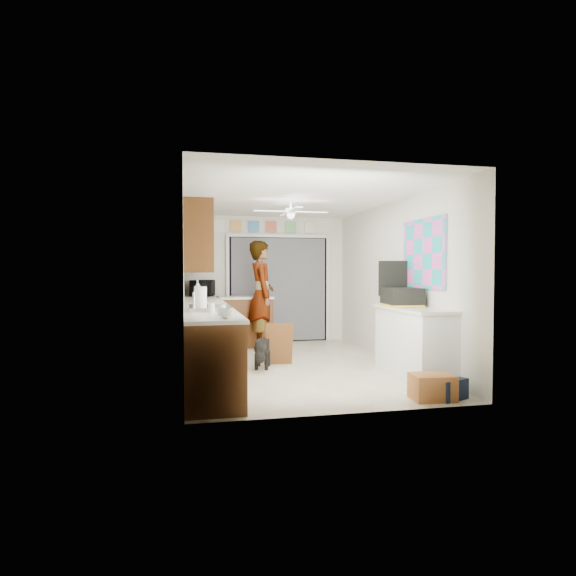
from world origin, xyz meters
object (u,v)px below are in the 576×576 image
paper_towel_roll (201,299)px  suitcase (402,297)px  cup (225,313)px  dog (262,352)px  microwave (203,288)px  man (261,295)px  cardboard_box (432,387)px  navy_crate (446,388)px  soap_bottle (198,291)px

paper_towel_roll → suitcase: size_ratio=0.51×
cup → dog: cup is taller
microwave → man: man is taller
cardboard_box → navy_crate: 0.19m
cup → dog: 2.32m
cardboard_box → paper_towel_roll: bearing=158.5°
microwave → navy_crate: size_ratio=1.49×
paper_towel_roll → dog: 1.69m
cardboard_box → dog: (-1.55, 2.10, 0.09)m
cup → paper_towel_roll: bearing=102.4°
soap_bottle → paper_towel_roll: 1.73m
cup → man: size_ratio=0.07×
suitcase → cardboard_box: bearing=-96.0°
man → dog: (-0.25, -1.65, -0.75)m
navy_crate → suitcase: bearing=86.9°
dog → suitcase: bearing=-8.2°
suitcase → dog: size_ratio=0.99×
soap_bottle → dog: soap_bottle is taller
suitcase → soap_bottle: bearing=157.9°
paper_towel_roll → man: bearing=67.3°
man → cup: bearing=167.1°
soap_bottle → cardboard_box: (2.46, -2.70, -0.97)m
cup → man: man is taller
microwave → man: 1.24m
microwave → cup: microwave is taller
paper_towel_roll → navy_crate: 2.98m
soap_bottle → navy_crate: (2.65, -2.68, -1.00)m
cardboard_box → dog: dog is taller
suitcase → dog: 2.14m
navy_crate → microwave: bearing=119.5°
man → dog: 1.83m
paper_towel_roll → cup: bearing=-77.6°
cardboard_box → soap_bottle: bearing=132.4°
paper_towel_roll → soap_bottle: bearing=89.9°
soap_bottle → cardboard_box: soap_bottle is taller
dog → cardboard_box: bearing=-38.1°
cup → dog: bearing=71.2°
cardboard_box → man: man is taller
microwave → cardboard_box: size_ratio=1.24×
suitcase → cardboard_box: 1.62m
cup → suitcase: bearing=27.1°
cup → paper_towel_roll: size_ratio=0.45×
suitcase → man: bearing=127.6°
paper_towel_roll → dog: bearing=51.0°
suitcase → dog: bearing=161.4°
cup → paper_towel_roll: (-0.21, 0.94, 0.09)m
cup → cardboard_box: (2.26, -0.03, -0.85)m
navy_crate → cardboard_box: bearing=-174.0°
soap_bottle → navy_crate: soap_bottle is taller
soap_bottle → paper_towel_roll: size_ratio=1.18×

